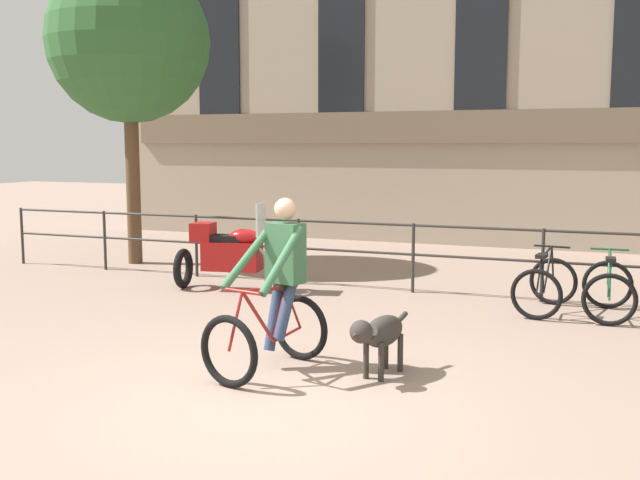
% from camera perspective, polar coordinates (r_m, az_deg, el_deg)
% --- Properties ---
extents(ground_plane, '(60.00, 60.00, 0.00)m').
position_cam_1_polar(ground_plane, '(6.68, -4.48, -12.16)').
color(ground_plane, gray).
extents(canal_railing, '(15.05, 0.05, 1.05)m').
position_cam_1_polar(canal_railing, '(11.30, 7.12, -0.45)').
color(canal_railing, '#2D2B28').
rests_on(canal_railing, ground_plane).
extents(building_facade, '(18.00, 0.72, 10.02)m').
position_cam_1_polar(building_facade, '(17.10, 12.43, 16.44)').
color(building_facade, gray).
rests_on(building_facade, ground_plane).
extents(cyclist_with_bike, '(0.93, 1.30, 1.70)m').
position_cam_1_polar(cyclist_with_bike, '(7.38, -3.45, -4.12)').
color(cyclist_with_bike, black).
rests_on(cyclist_with_bike, ground_plane).
extents(dog, '(0.39, 1.04, 0.63)m').
position_cam_1_polar(dog, '(7.21, 4.54, -7.08)').
color(dog, '#332D28').
rests_on(dog, ground_plane).
extents(parked_motorcycle, '(1.80, 0.90, 1.35)m').
position_cam_1_polar(parked_motorcycle, '(11.49, -6.79, -1.06)').
color(parked_motorcycle, black).
rests_on(parked_motorcycle, ground_plane).
extents(parked_bicycle_near_lamp, '(0.79, 1.18, 0.86)m').
position_cam_1_polar(parked_bicycle_near_lamp, '(10.40, 16.78, -3.34)').
color(parked_bicycle_near_lamp, black).
rests_on(parked_bicycle_near_lamp, ground_plane).
extents(parked_bicycle_mid_left, '(0.69, 1.13, 0.86)m').
position_cam_1_polar(parked_bicycle_mid_left, '(10.37, 21.13, -3.56)').
color(parked_bicycle_mid_left, black).
rests_on(parked_bicycle_mid_left, ground_plane).
extents(tree_canalside_left, '(2.95, 2.95, 5.55)m').
position_cam_1_polar(tree_canalside_left, '(14.48, -14.37, 14.36)').
color(tree_canalside_left, brown).
rests_on(tree_canalside_left, ground_plane).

